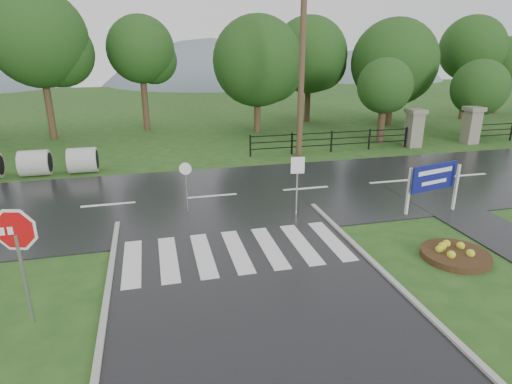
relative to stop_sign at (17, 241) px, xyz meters
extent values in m
plane|color=#254D19|center=(5.09, -2.84, -1.99)|extent=(120.00, 120.00, 0.00)
cube|color=black|center=(5.09, 7.16, -1.99)|extent=(90.00, 8.00, 0.04)
cube|color=#262628|center=(13.59, 1.16, -1.99)|extent=(2.20, 11.00, 0.04)
cube|color=silver|center=(2.09, 2.16, -1.93)|extent=(0.50, 2.80, 0.02)
cube|color=silver|center=(3.09, 2.16, -1.93)|extent=(0.50, 2.80, 0.02)
cube|color=silver|center=(4.09, 2.16, -1.93)|extent=(0.50, 2.80, 0.02)
cube|color=silver|center=(5.09, 2.16, -1.93)|extent=(0.50, 2.80, 0.02)
cube|color=silver|center=(6.09, 2.16, -1.93)|extent=(0.50, 2.80, 0.02)
cube|color=silver|center=(7.09, 2.16, -1.93)|extent=(0.50, 2.80, 0.02)
cube|color=silver|center=(8.09, 2.16, -1.93)|extent=(0.50, 2.80, 0.02)
cube|color=gray|center=(18.09, 13.16, -0.99)|extent=(0.80, 0.80, 2.00)
cube|color=#6B6659|center=(18.09, 13.16, 0.13)|extent=(1.00, 1.00, 0.24)
cube|color=gray|center=(22.09, 13.16, -0.99)|extent=(0.80, 0.80, 2.00)
cube|color=#6B6659|center=(22.09, 13.16, 0.13)|extent=(1.00, 1.00, 0.24)
cube|color=black|center=(12.84, 13.16, -1.59)|extent=(9.50, 0.05, 0.05)
cube|color=black|center=(12.84, 13.16, -1.24)|extent=(9.50, 0.05, 0.05)
cube|color=black|center=(12.84, 13.16, -0.89)|extent=(9.50, 0.05, 0.05)
cube|color=black|center=(8.09, 13.16, -1.39)|extent=(0.08, 0.08, 1.20)
cube|color=black|center=(17.59, 13.16, -1.39)|extent=(0.08, 0.08, 1.20)
cube|color=black|center=(22.59, 13.16, -1.39)|extent=(0.08, 0.08, 1.20)
sphere|color=slate|center=(13.09, 62.16, -19.27)|extent=(48.00, 48.00, 48.00)
sphere|color=slate|center=(41.09, 62.16, -14.95)|extent=(36.00, 36.00, 36.00)
cylinder|color=#9E9B93|center=(-2.48, 12.16, -1.39)|extent=(1.30, 1.20, 1.20)
cylinder|color=#9E9B93|center=(-0.38, 12.16, -1.39)|extent=(1.30, 1.20, 1.20)
cube|color=#939399|center=(0.00, 0.00, -0.92)|extent=(0.06, 0.06, 2.13)
cylinder|color=white|center=(0.00, 0.01, 0.25)|extent=(1.24, 0.35, 1.28)
cylinder|color=red|center=(0.00, 0.00, 0.25)|extent=(1.08, 0.31, 1.11)
cube|color=silver|center=(11.59, 3.56, -1.10)|extent=(0.11, 0.11, 1.77)
cube|color=silver|center=(13.54, 3.56, -1.10)|extent=(0.11, 0.11, 1.77)
cube|color=navy|center=(12.56, 3.56, -0.62)|extent=(2.08, 0.55, 0.97)
cube|color=white|center=(12.56, 3.52, -0.40)|extent=(1.64, 0.41, 0.16)
cube|color=white|center=(12.56, 3.52, -0.79)|extent=(1.21, 0.30, 0.13)
cylinder|color=#332111|center=(11.13, 0.30, -1.89)|extent=(1.92, 1.92, 0.19)
cube|color=#939399|center=(7.74, 4.51, -0.97)|extent=(0.04, 0.04, 2.04)
cube|color=white|center=(7.74, 4.49, -0.11)|extent=(0.48, 0.09, 0.59)
cylinder|color=#939399|center=(3.97, 5.71, -1.10)|extent=(0.05, 0.05, 1.77)
cylinder|color=white|center=(3.97, 5.69, -0.30)|extent=(0.43, 0.14, 0.44)
cylinder|color=#473523|center=(10.71, 12.66, 2.77)|extent=(0.32, 0.32, 9.52)
cylinder|color=#3D2B1C|center=(16.77, 14.66, -0.54)|extent=(0.48, 0.48, 2.89)
sphere|color=#173C12|center=(16.77, 14.66, 1.48)|extent=(3.29, 3.29, 3.29)
cylinder|color=#3D2B1C|center=(23.53, 14.66, -0.66)|extent=(0.41, 0.41, 2.66)
sphere|color=#173C12|center=(23.53, 14.66, 1.21)|extent=(3.56, 3.56, 3.56)
camera|label=1|loc=(2.88, -9.02, 3.88)|focal=30.00mm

